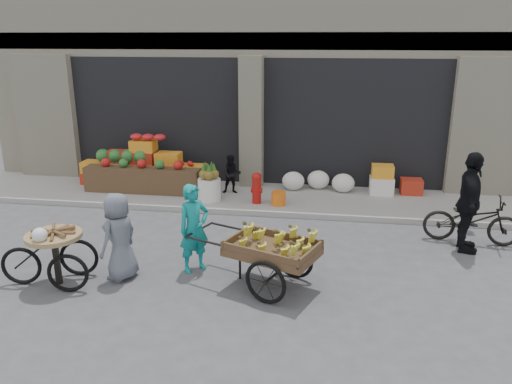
% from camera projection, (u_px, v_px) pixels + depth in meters
% --- Properties ---
extents(ground, '(80.00, 80.00, 0.00)m').
position_uv_depth(ground, '(201.00, 279.00, 7.96)').
color(ground, '#424244').
rests_on(ground, ground).
extents(sidewalk, '(18.00, 2.20, 0.12)m').
position_uv_depth(sidewalk, '(246.00, 197.00, 11.81)').
color(sidewalk, gray).
rests_on(sidewalk, ground).
extents(building, '(14.00, 6.45, 7.00)m').
position_uv_depth(building, '(268.00, 48.00, 14.54)').
color(building, beige).
rests_on(building, ground).
extents(fruit_display, '(3.10, 1.12, 1.24)m').
position_uv_depth(fruit_display, '(148.00, 165.00, 12.26)').
color(fruit_display, '#AC2A17').
rests_on(fruit_display, sidewalk).
extents(pineapple_bin, '(0.52, 0.52, 0.50)m').
position_uv_depth(pineapple_bin, '(209.00, 189.00, 11.36)').
color(pineapple_bin, silver).
rests_on(pineapple_bin, sidewalk).
extents(fire_hydrant, '(0.22, 0.22, 0.71)m').
position_uv_depth(fire_hydrant, '(257.00, 187.00, 11.11)').
color(fire_hydrant, '#A5140F').
rests_on(fire_hydrant, sidewalk).
extents(orange_bucket, '(0.32, 0.32, 0.30)m').
position_uv_depth(orange_bucket, '(279.00, 198.00, 11.06)').
color(orange_bucket, orange).
rests_on(orange_bucket, sidewalk).
extents(right_bay_goods, '(3.35, 0.60, 0.70)m').
position_uv_depth(right_bay_goods, '(358.00, 181.00, 11.89)').
color(right_bay_goods, silver).
rests_on(right_bay_goods, sidewalk).
extents(seated_person, '(0.51, 0.43, 0.93)m').
position_uv_depth(seated_person, '(232.00, 174.00, 11.80)').
color(seated_person, black).
rests_on(seated_person, sidewalk).
extents(banana_cart, '(2.40, 1.62, 0.94)m').
position_uv_depth(banana_cart, '(270.00, 246.00, 7.51)').
color(banana_cart, brown).
rests_on(banana_cart, ground).
extents(vendor_woman, '(0.63, 0.63, 1.47)m').
position_uv_depth(vendor_woman, '(194.00, 228.00, 8.06)').
color(vendor_woman, '#10807F').
rests_on(vendor_woman, ground).
extents(tricycle_cart, '(1.46, 0.99, 0.95)m').
position_uv_depth(tricycle_cart, '(55.00, 250.00, 7.65)').
color(tricycle_cart, '#9E7F51').
rests_on(tricycle_cart, ground).
extents(vendor_grey, '(0.66, 0.81, 1.42)m').
position_uv_depth(vendor_grey, '(119.00, 237.00, 7.79)').
color(vendor_grey, slate).
rests_on(vendor_grey, ground).
extents(bicycle, '(1.78, 0.81, 0.90)m').
position_uv_depth(bicycle, '(472.00, 220.00, 9.24)').
color(bicycle, black).
rests_on(bicycle, ground).
extents(cyclist, '(0.57, 1.11, 1.82)m').
position_uv_depth(cyclist, '(469.00, 203.00, 8.76)').
color(cyclist, black).
rests_on(cyclist, ground).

